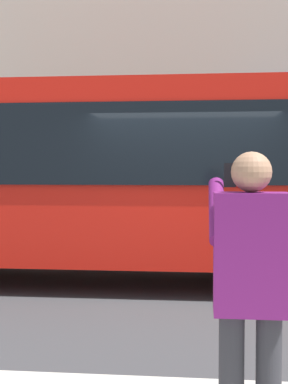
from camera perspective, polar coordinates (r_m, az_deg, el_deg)
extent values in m
plane|color=#38383A|center=(7.87, 4.27, -10.53)|extent=(60.00, 60.00, 0.00)
cube|color=beige|center=(15.09, 5.21, 18.68)|extent=(28.00, 0.80, 12.00)
cube|color=red|center=(8.57, -2.86, 1.98)|extent=(9.00, 2.50, 2.60)
cube|color=black|center=(7.33, -4.40, 5.04)|extent=(7.60, 0.06, 1.10)
cube|color=#6B1960|center=(3.04, 11.04, -6.27)|extent=(0.40, 0.24, 0.66)
sphere|color=#A87A5B|center=(3.01, 11.11, 2.05)|extent=(0.22, 0.22, 0.22)
cylinder|color=#6B1960|center=(3.16, 7.57, -1.90)|extent=(0.09, 0.48, 0.37)
cube|color=black|center=(3.30, 8.92, 1.74)|extent=(0.07, 0.01, 0.14)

